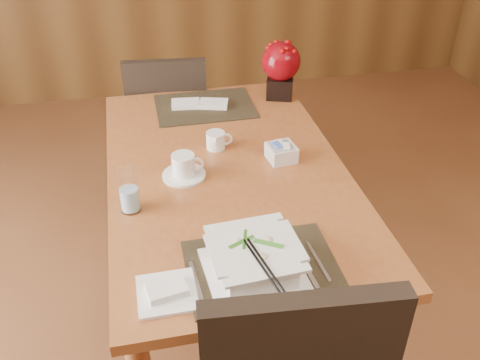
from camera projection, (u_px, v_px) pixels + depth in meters
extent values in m
cube|color=#A1592C|center=(227.00, 174.00, 2.05)|extent=(0.90, 1.50, 0.04)
cylinder|color=#A1592C|center=(129.00, 171.00, 2.75)|extent=(0.07, 0.07, 0.71)
cylinder|color=#A1592C|center=(275.00, 155.00, 2.89)|extent=(0.07, 0.07, 0.71)
cube|color=black|center=(262.00, 267.00, 1.59)|extent=(0.45, 0.33, 0.01)
cube|color=black|center=(205.00, 106.00, 2.48)|extent=(0.45, 0.33, 0.01)
cube|color=white|center=(254.00, 274.00, 1.57)|extent=(0.30, 0.30, 0.01)
cube|color=white|center=(255.00, 261.00, 1.54)|extent=(0.21, 0.21, 0.10)
cylinder|color=#CFBE6F|center=(255.00, 260.00, 1.53)|extent=(0.19, 0.19, 0.08)
cylinder|color=white|center=(184.00, 175.00, 2.00)|extent=(0.16, 0.16, 0.01)
cylinder|color=white|center=(183.00, 165.00, 1.98)|extent=(0.11, 0.11, 0.08)
cylinder|color=black|center=(183.00, 156.00, 1.96)|extent=(0.08, 0.08, 0.01)
cylinder|color=white|center=(129.00, 190.00, 1.79)|extent=(0.09, 0.09, 0.16)
cube|color=white|center=(281.00, 153.00, 2.09)|extent=(0.12, 0.12, 0.06)
cube|color=black|center=(280.00, 87.00, 2.55)|extent=(0.15, 0.15, 0.10)
sphere|color=maroon|center=(281.00, 61.00, 2.48)|extent=(0.18, 0.18, 0.18)
cube|color=white|center=(167.00, 293.00, 1.50)|extent=(0.17, 0.17, 0.01)
cube|color=black|center=(171.00, 130.00, 2.98)|extent=(0.46, 0.46, 0.05)
cube|color=black|center=(167.00, 104.00, 2.68)|extent=(0.40, 0.09, 0.46)
cylinder|color=black|center=(202.00, 147.00, 3.26)|extent=(0.03, 0.03, 0.39)
cylinder|color=black|center=(205.00, 179.00, 2.98)|extent=(0.03, 0.03, 0.39)
cylinder|color=black|center=(145.00, 150.00, 3.24)|extent=(0.03, 0.03, 0.39)
cylinder|color=black|center=(142.00, 182.00, 2.95)|extent=(0.03, 0.03, 0.39)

